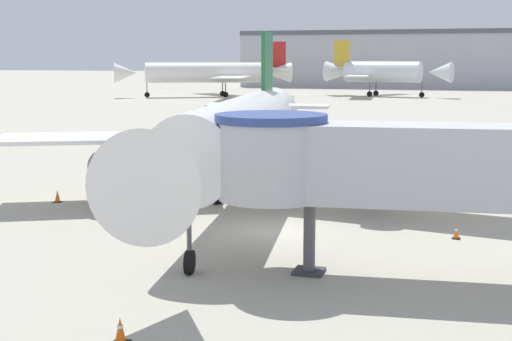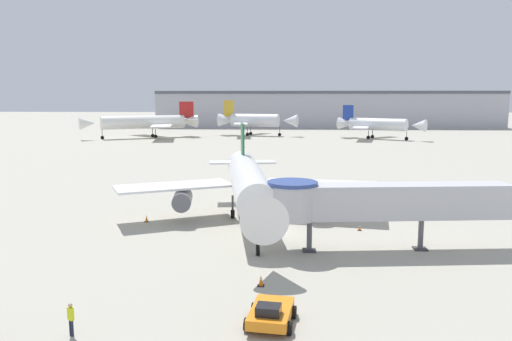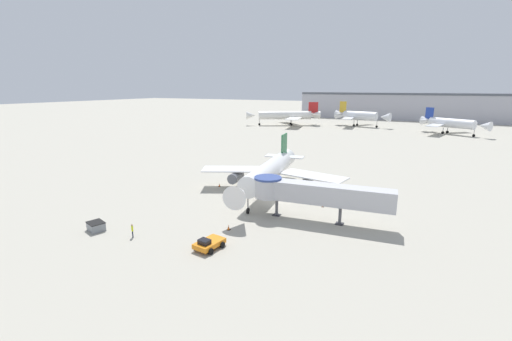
{
  "view_description": "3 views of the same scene",
  "coord_description": "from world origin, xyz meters",
  "px_view_note": "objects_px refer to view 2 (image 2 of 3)",
  "views": [
    {
      "loc": [
        8.43,
        -30.9,
        7.85
      ],
      "look_at": [
        -1.17,
        1.89,
        2.48
      ],
      "focal_mm": 50.0,
      "sensor_mm": 36.0,
      "label": 1
    },
    {
      "loc": [
        0.89,
        -46.01,
        12.58
      ],
      "look_at": [
        -1.78,
        3.77,
        5.32
      ],
      "focal_mm": 35.0,
      "sensor_mm": 36.0,
      "label": 2
    },
    {
      "loc": [
        22.47,
        -50.69,
        18.99
      ],
      "look_at": [
        -3.18,
        -0.35,
        5.08
      ],
      "focal_mm": 24.0,
      "sensor_mm": 36.0,
      "label": 3
    }
  ],
  "objects_px": {
    "ground_crew_marshaller": "(71,317)",
    "background_jet_blue_tail": "(376,124)",
    "pushback_tug_orange": "(271,313)",
    "background_jet_gold_tail": "(254,120)",
    "traffic_cone_near_nose": "(261,281)",
    "background_jet_red_tail": "(146,122)",
    "main_airplane": "(249,183)",
    "jet_bridge": "(372,201)",
    "traffic_cone_port_wing": "(147,219)",
    "traffic_cone_starboard_wing": "(360,228)"
  },
  "relations": [
    {
      "from": "main_airplane",
      "to": "background_jet_red_tail",
      "type": "relative_size",
      "value": 0.85
    },
    {
      "from": "pushback_tug_orange",
      "to": "traffic_cone_near_nose",
      "type": "height_order",
      "value": "pushback_tug_orange"
    },
    {
      "from": "traffic_cone_port_wing",
      "to": "background_jet_red_tail",
      "type": "relative_size",
      "value": 0.02
    },
    {
      "from": "pushback_tug_orange",
      "to": "traffic_cone_port_wing",
      "type": "relative_size",
      "value": 5.72
    },
    {
      "from": "ground_crew_marshaller",
      "to": "background_jet_gold_tail",
      "type": "xyz_separation_m",
      "value": [
        1.45,
        142.9,
        4.1
      ]
    },
    {
      "from": "main_airplane",
      "to": "background_jet_blue_tail",
      "type": "height_order",
      "value": "background_jet_blue_tail"
    },
    {
      "from": "jet_bridge",
      "to": "background_jet_gold_tail",
      "type": "relative_size",
      "value": 0.71
    },
    {
      "from": "background_jet_gold_tail",
      "to": "background_jet_blue_tail",
      "type": "bearing_deg",
      "value": -93.96
    },
    {
      "from": "background_jet_gold_tail",
      "to": "background_jet_blue_tail",
      "type": "relative_size",
      "value": 1.12
    },
    {
      "from": "ground_crew_marshaller",
      "to": "background_jet_blue_tail",
      "type": "distance_m",
      "value": 137.07
    },
    {
      "from": "background_jet_blue_tail",
      "to": "background_jet_gold_tail",
      "type": "bearing_deg",
      "value": 103.96
    },
    {
      "from": "traffic_cone_port_wing",
      "to": "background_jet_blue_tail",
      "type": "height_order",
      "value": "background_jet_blue_tail"
    },
    {
      "from": "pushback_tug_orange",
      "to": "background_jet_gold_tail",
      "type": "height_order",
      "value": "background_jet_gold_tail"
    },
    {
      "from": "jet_bridge",
      "to": "background_jet_red_tail",
      "type": "height_order",
      "value": "background_jet_red_tail"
    },
    {
      "from": "background_jet_gold_tail",
      "to": "background_jet_blue_tail",
      "type": "height_order",
      "value": "background_jet_gold_tail"
    },
    {
      "from": "pushback_tug_orange",
      "to": "background_jet_blue_tail",
      "type": "distance_m",
      "value": 132.58
    },
    {
      "from": "traffic_cone_near_nose",
      "to": "background_jet_gold_tail",
      "type": "height_order",
      "value": "background_jet_gold_tail"
    },
    {
      "from": "main_airplane",
      "to": "traffic_cone_near_nose",
      "type": "bearing_deg",
      "value": -91.2
    },
    {
      "from": "main_airplane",
      "to": "traffic_cone_near_nose",
      "type": "xyz_separation_m",
      "value": [
        2.01,
        -17.31,
        -3.68
      ]
    },
    {
      "from": "traffic_cone_port_wing",
      "to": "traffic_cone_starboard_wing",
      "type": "bearing_deg",
      "value": -5.91
    },
    {
      "from": "pushback_tug_orange",
      "to": "jet_bridge",
      "type": "bearing_deg",
      "value": 68.73
    },
    {
      "from": "main_airplane",
      "to": "traffic_cone_port_wing",
      "type": "bearing_deg",
      "value": 174.2
    },
    {
      "from": "traffic_cone_port_wing",
      "to": "jet_bridge",
      "type": "bearing_deg",
      "value": -21.73
    },
    {
      "from": "ground_crew_marshaller",
      "to": "background_jet_blue_tail",
      "type": "xyz_separation_m",
      "value": [
        39.92,
        131.08,
        3.49
      ]
    },
    {
      "from": "traffic_cone_port_wing",
      "to": "ground_crew_marshaller",
      "type": "xyz_separation_m",
      "value": [
        2.69,
        -24.61,
        0.73
      ]
    },
    {
      "from": "traffic_cone_near_nose",
      "to": "background_jet_red_tail",
      "type": "xyz_separation_m",
      "value": [
        -41.87,
        123.87,
        4.63
      ]
    },
    {
      "from": "traffic_cone_near_nose",
      "to": "main_airplane",
      "type": "bearing_deg",
      "value": 96.61
    },
    {
      "from": "ground_crew_marshaller",
      "to": "background_jet_red_tail",
      "type": "bearing_deg",
      "value": 138.76
    },
    {
      "from": "traffic_cone_near_nose",
      "to": "ground_crew_marshaller",
      "type": "bearing_deg",
      "value": -141.93
    },
    {
      "from": "pushback_tug_orange",
      "to": "background_jet_gold_tail",
      "type": "relative_size",
      "value": 0.14
    },
    {
      "from": "jet_bridge",
      "to": "traffic_cone_near_nose",
      "type": "relative_size",
      "value": 26.5
    },
    {
      "from": "background_jet_blue_tail",
      "to": "traffic_cone_near_nose",
      "type": "bearing_deg",
      "value": -162.68
    },
    {
      "from": "traffic_cone_starboard_wing",
      "to": "jet_bridge",
      "type": "bearing_deg",
      "value": -90.28
    },
    {
      "from": "jet_bridge",
      "to": "pushback_tug_orange",
      "type": "distance_m",
      "value": 16.74
    },
    {
      "from": "jet_bridge",
      "to": "background_jet_blue_tail",
      "type": "xyz_separation_m",
      "value": [
        21.33,
        114.95,
        0.35
      ]
    },
    {
      "from": "main_airplane",
      "to": "traffic_cone_starboard_wing",
      "type": "relative_size",
      "value": 49.83
    },
    {
      "from": "traffic_cone_starboard_wing",
      "to": "traffic_cone_near_nose",
      "type": "xyz_separation_m",
      "value": [
        -8.83,
        -14.74,
        0.08
      ]
    },
    {
      "from": "traffic_cone_starboard_wing",
      "to": "traffic_cone_port_wing",
      "type": "bearing_deg",
      "value": 174.09
    },
    {
      "from": "main_airplane",
      "to": "jet_bridge",
      "type": "xyz_separation_m",
      "value": [
        10.81,
        -8.84,
        0.15
      ]
    },
    {
      "from": "main_airplane",
      "to": "traffic_cone_near_nose",
      "type": "distance_m",
      "value": 17.81
    },
    {
      "from": "pushback_tug_orange",
      "to": "background_jet_blue_tail",
      "type": "xyz_separation_m",
      "value": [
        29.33,
        129.24,
        3.86
      ]
    },
    {
      "from": "ground_crew_marshaller",
      "to": "background_jet_red_tail",
      "type": "xyz_separation_m",
      "value": [
        -32.09,
        131.53,
        3.94
      ]
    },
    {
      "from": "traffic_cone_starboard_wing",
      "to": "traffic_cone_port_wing",
      "type": "distance_m",
      "value": 21.42
    },
    {
      "from": "ground_crew_marshaller",
      "to": "background_jet_gold_tail",
      "type": "bearing_deg",
      "value": 124.47
    },
    {
      "from": "jet_bridge",
      "to": "ground_crew_marshaller",
      "type": "height_order",
      "value": "jet_bridge"
    },
    {
      "from": "background_jet_red_tail",
      "to": "traffic_cone_starboard_wing",
      "type": "bearing_deg",
      "value": -3.69
    },
    {
      "from": "background_jet_blue_tail",
      "to": "pushback_tug_orange",
      "type": "bearing_deg",
      "value": -161.75
    },
    {
      "from": "main_airplane",
      "to": "background_jet_gold_tail",
      "type": "relative_size",
      "value": 1.05
    },
    {
      "from": "traffic_cone_starboard_wing",
      "to": "background_jet_gold_tail",
      "type": "distance_m",
      "value": 121.82
    },
    {
      "from": "traffic_cone_near_nose",
      "to": "background_jet_red_tail",
      "type": "bearing_deg",
      "value": 108.68
    }
  ]
}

